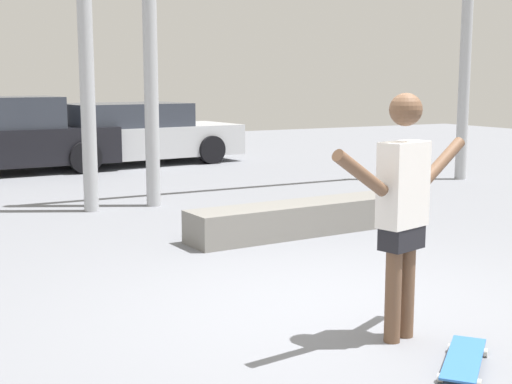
{
  "coord_description": "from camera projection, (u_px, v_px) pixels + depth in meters",
  "views": [
    {
      "loc": [
        -3.02,
        -4.47,
        1.78
      ],
      "look_at": [
        0.04,
        1.22,
        0.76
      ],
      "focal_mm": 50.0,
      "sensor_mm": 36.0,
      "label": 1
    }
  ],
  "objects": [
    {
      "name": "parked_car_silver",
      "position": [
        131.0,
        135.0,
        15.22
      ],
      "size": [
        4.69,
        2.28,
        1.3
      ],
      "rotation": [
        0.0,
        0.0,
        0.09
      ],
      "color": "#B7BABF",
      "rests_on": "ground_plane"
    },
    {
      "name": "ground_plane",
      "position": [
        326.0,
        310.0,
        5.58
      ],
      "size": [
        36.0,
        36.0,
        0.0
      ],
      "primitive_type": "plane",
      "color": "slate"
    },
    {
      "name": "skateboarder",
      "position": [
        403.0,
        203.0,
        4.8
      ],
      "size": [
        1.39,
        0.44,
        1.7
      ],
      "rotation": [
        0.0,
        0.0,
        0.26
      ],
      "color": "brown",
      "rests_on": "ground_plane"
    },
    {
      "name": "parked_car_black",
      "position": [
        8.0,
        137.0,
        13.74
      ],
      "size": [
        3.95,
        1.96,
        1.47
      ],
      "rotation": [
        0.0,
        0.0,
        0.03
      ],
      "color": "black",
      "rests_on": "ground_plane"
    },
    {
      "name": "skateboard",
      "position": [
        464.0,
        359.0,
        4.43
      ],
      "size": [
        0.72,
        0.65,
        0.08
      ],
      "rotation": [
        0.0,
        0.0,
        0.7
      ],
      "color": "#2D66B2",
      "rests_on": "ground_plane"
    },
    {
      "name": "grind_box",
      "position": [
        299.0,
        218.0,
        8.31
      ],
      "size": [
        2.78,
        0.7,
        0.37
      ],
      "primitive_type": "cube",
      "rotation": [
        0.0,
        0.0,
        0.05
      ],
      "color": "slate",
      "rests_on": "ground_plane"
    }
  ]
}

